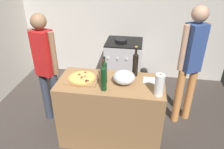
# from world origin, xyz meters

# --- Properties ---
(ground_plane) EXTENTS (4.35, 3.05, 0.02)m
(ground_plane) POSITION_xyz_m (0.00, 1.23, -0.01)
(ground_plane) COLOR #3F3833
(kitchen_wall_rear) EXTENTS (4.35, 0.10, 2.60)m
(kitchen_wall_rear) POSITION_xyz_m (0.00, 2.50, 1.30)
(kitchen_wall_rear) COLOR beige
(kitchen_wall_rear) RESTS_ON ground_plane
(counter) EXTENTS (1.32, 0.61, 0.91)m
(counter) POSITION_xyz_m (0.19, 0.58, 0.46)
(counter) COLOR #9E7247
(counter) RESTS_ON ground_plane
(cutting_board) EXTENTS (0.40, 0.32, 0.02)m
(cutting_board) POSITION_xyz_m (-0.17, 0.57, 0.92)
(cutting_board) COLOR #9E7247
(cutting_board) RESTS_ON counter
(pizza) EXTENTS (0.34, 0.34, 0.03)m
(pizza) POSITION_xyz_m (-0.17, 0.57, 0.94)
(pizza) COLOR tan
(pizza) RESTS_ON cutting_board
(mixing_bowl) EXTENTS (0.27, 0.27, 0.16)m
(mixing_bowl) POSITION_xyz_m (0.35, 0.58, 1.00)
(mixing_bowl) COLOR #B2B2B7
(mixing_bowl) RESTS_ON counter
(paper_towel_roll) EXTENTS (0.10, 0.10, 0.26)m
(paper_towel_roll) POSITION_xyz_m (0.76, 0.39, 1.04)
(paper_towel_roll) COLOR white
(paper_towel_roll) RESTS_ON counter
(wine_bottle_green) EXTENTS (0.07, 0.07, 0.38)m
(wine_bottle_green) POSITION_xyz_m (0.14, 0.39, 1.08)
(wine_bottle_green) COLOR #143819
(wine_bottle_green) RESTS_ON counter
(wine_bottle_clear) EXTENTS (0.07, 0.07, 0.40)m
(wine_bottle_clear) POSITION_xyz_m (0.47, 0.79, 1.09)
(wine_bottle_clear) COLOR black
(wine_bottle_clear) RESTS_ON counter
(wine_bottle_dark) EXTENTS (0.07, 0.07, 0.34)m
(wine_bottle_dark) POSITION_xyz_m (0.12, 0.56, 1.07)
(wine_bottle_dark) COLOR #143819
(wine_bottle_dark) RESTS_ON counter
(recipe_sheet) EXTENTS (0.21, 0.15, 0.00)m
(recipe_sheet) POSITION_xyz_m (0.69, 0.69, 0.92)
(recipe_sheet) COLOR white
(recipe_sheet) RESTS_ON counter
(stove) EXTENTS (0.67, 0.63, 0.91)m
(stove) POSITION_xyz_m (0.20, 2.10, 0.44)
(stove) COLOR #B7B7BC
(stove) RESTS_ON ground_plane
(person_in_stripes) EXTENTS (0.39, 0.25, 1.66)m
(person_in_stripes) POSITION_xyz_m (-0.75, 0.81, 0.96)
(person_in_stripes) COLOR #383D4C
(person_in_stripes) RESTS_ON ground_plane
(person_in_red) EXTENTS (0.36, 0.29, 1.75)m
(person_in_red) POSITION_xyz_m (1.21, 1.13, 1.03)
(person_in_red) COLOR #D88C4C
(person_in_red) RESTS_ON ground_plane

